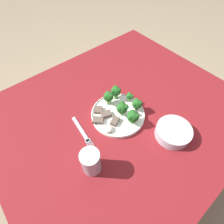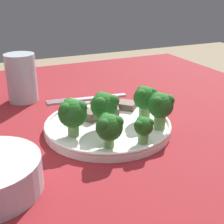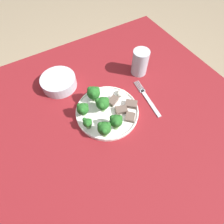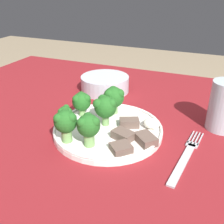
# 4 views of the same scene
# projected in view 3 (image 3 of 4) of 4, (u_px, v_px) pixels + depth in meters

# --- Properties ---
(ground_plane) EXTENTS (8.00, 8.00, 0.00)m
(ground_plane) POSITION_uv_depth(u_px,v_px,m) (108.00, 168.00, 1.32)
(ground_plane) COLOR #9E896B
(table) EXTENTS (1.14, 0.98, 0.76)m
(table) POSITION_uv_depth(u_px,v_px,m) (105.00, 130.00, 0.77)
(table) COLOR maroon
(table) RESTS_ON ground_plane
(dinner_plate) EXTENTS (0.24, 0.24, 0.02)m
(dinner_plate) POSITION_uv_depth(u_px,v_px,m) (107.00, 111.00, 0.68)
(dinner_plate) COLOR white
(dinner_plate) RESTS_ON table
(fork) EXTENTS (0.04, 0.20, 0.00)m
(fork) POSITION_uv_depth(u_px,v_px,m) (147.00, 98.00, 0.72)
(fork) COLOR #B2B2B7
(fork) RESTS_ON table
(cream_bowl) EXTENTS (0.15, 0.15, 0.05)m
(cream_bowl) POSITION_uv_depth(u_px,v_px,m) (59.00, 82.00, 0.74)
(cream_bowl) COLOR #B7BCC6
(cream_bowl) RESTS_ON table
(drinking_glass) EXTENTS (0.07, 0.07, 0.11)m
(drinking_glass) POSITION_uv_depth(u_px,v_px,m) (140.00, 63.00, 0.76)
(drinking_glass) COLOR #B2C1CC
(drinking_glass) RESTS_ON table
(broccoli_floret_near_rim_left) EXTENTS (0.05, 0.05, 0.07)m
(broccoli_floret_near_rim_left) POSITION_uv_depth(u_px,v_px,m) (103.00, 103.00, 0.64)
(broccoli_floret_near_rim_left) COLOR #709E56
(broccoli_floret_near_rim_left) RESTS_ON dinner_plate
(broccoli_floret_center_left) EXTENTS (0.05, 0.05, 0.07)m
(broccoli_floret_center_left) POSITION_uv_depth(u_px,v_px,m) (93.00, 93.00, 0.67)
(broccoli_floret_center_left) COLOR #709E56
(broccoli_floret_center_left) RESTS_ON dinner_plate
(broccoli_floret_back_left) EXTENTS (0.05, 0.05, 0.07)m
(broccoli_floret_back_left) POSITION_uv_depth(u_px,v_px,m) (104.00, 128.00, 0.59)
(broccoli_floret_back_left) COLOR #709E56
(broccoli_floret_back_left) RESTS_ON dinner_plate
(broccoli_floret_front_left) EXTENTS (0.03, 0.03, 0.05)m
(broccoli_floret_front_left) POSITION_uv_depth(u_px,v_px,m) (88.00, 123.00, 0.62)
(broccoli_floret_front_left) COLOR #709E56
(broccoli_floret_front_left) RESTS_ON dinner_plate
(broccoli_floret_center_back) EXTENTS (0.05, 0.05, 0.07)m
(broccoli_floret_center_back) POSITION_uv_depth(u_px,v_px,m) (116.00, 121.00, 0.60)
(broccoli_floret_center_back) COLOR #709E56
(broccoli_floret_center_back) RESTS_ON dinner_plate
(broccoli_floret_mid_cluster) EXTENTS (0.05, 0.05, 0.06)m
(broccoli_floret_mid_cluster) POSITION_uv_depth(u_px,v_px,m) (83.00, 109.00, 0.64)
(broccoli_floret_mid_cluster) COLOR #709E56
(broccoli_floret_mid_cluster) RESTS_ON dinner_plate
(meat_slice_front_slice) EXTENTS (0.05, 0.05, 0.01)m
(meat_slice_front_slice) POSITION_uv_depth(u_px,v_px,m) (130.00, 117.00, 0.65)
(meat_slice_front_slice) COLOR brown
(meat_slice_front_slice) RESTS_ON dinner_plate
(meat_slice_middle_slice) EXTENTS (0.05, 0.04, 0.02)m
(meat_slice_middle_slice) POSITION_uv_depth(u_px,v_px,m) (113.00, 101.00, 0.69)
(meat_slice_middle_slice) COLOR brown
(meat_slice_middle_slice) RESTS_ON dinner_plate
(meat_slice_rear_slice) EXTENTS (0.05, 0.04, 0.02)m
(meat_slice_rear_slice) POSITION_uv_depth(u_px,v_px,m) (121.00, 110.00, 0.67)
(meat_slice_rear_slice) COLOR brown
(meat_slice_rear_slice) RESTS_ON dinner_plate
(meat_slice_edge_slice) EXTENTS (0.06, 0.05, 0.02)m
(meat_slice_edge_slice) POSITION_uv_depth(u_px,v_px,m) (131.00, 104.00, 0.68)
(meat_slice_edge_slice) COLOR brown
(meat_slice_edge_slice) RESTS_ON dinner_plate
(sauce_dollop) EXTENTS (0.04, 0.03, 0.02)m
(sauce_dollop) POSITION_uv_depth(u_px,v_px,m) (121.00, 93.00, 0.71)
(sauce_dollop) COLOR silver
(sauce_dollop) RESTS_ON dinner_plate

